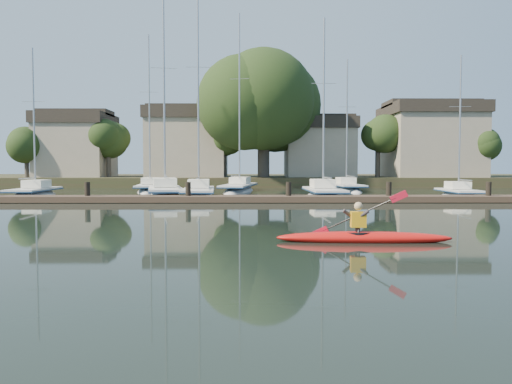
{
  "coord_description": "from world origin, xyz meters",
  "views": [
    {
      "loc": [
        0.79,
        -15.71,
        2.16
      ],
      "look_at": [
        0.95,
        2.54,
        1.2
      ],
      "focal_mm": 35.0,
      "sensor_mm": 36.0,
      "label": 1
    }
  ],
  "objects_px": {
    "sailboat_4": "(459,200)",
    "sailboat_6": "(239,194)",
    "sailboat_5": "(150,194)",
    "kayak": "(363,235)",
    "dock": "(238,199)",
    "sailboat_3": "(324,201)",
    "sailboat_2": "(199,200)",
    "sailboat_1": "(165,200)",
    "sailboat_7": "(347,193)",
    "sailboat_0": "(35,199)"
  },
  "relations": [
    {
      "from": "sailboat_1",
      "to": "sailboat_4",
      "type": "relative_size",
      "value": 1.42
    },
    {
      "from": "sailboat_1",
      "to": "sailboat_2",
      "type": "bearing_deg",
      "value": -15.27
    },
    {
      "from": "sailboat_7",
      "to": "sailboat_3",
      "type": "bearing_deg",
      "value": -112.59
    },
    {
      "from": "sailboat_1",
      "to": "sailboat_2",
      "type": "height_order",
      "value": "sailboat_2"
    },
    {
      "from": "sailboat_6",
      "to": "sailboat_7",
      "type": "distance_m",
      "value": 9.31
    },
    {
      "from": "dock",
      "to": "sailboat_3",
      "type": "bearing_deg",
      "value": 35.1
    },
    {
      "from": "sailboat_5",
      "to": "sailboat_6",
      "type": "relative_size",
      "value": 0.89
    },
    {
      "from": "kayak",
      "to": "sailboat_2",
      "type": "xyz_separation_m",
      "value": [
        -6.8,
        20.13,
        -0.38
      ]
    },
    {
      "from": "sailboat_4",
      "to": "sailboat_7",
      "type": "xyz_separation_m",
      "value": [
        -5.93,
        9.07,
        -0.01
      ]
    },
    {
      "from": "dock",
      "to": "sailboat_5",
      "type": "xyz_separation_m",
      "value": [
        -7.8,
        12.34,
        -0.38
      ]
    },
    {
      "from": "sailboat_4",
      "to": "sailboat_6",
      "type": "relative_size",
      "value": 0.67
    },
    {
      "from": "sailboat_2",
      "to": "sailboat_4",
      "type": "xyz_separation_m",
      "value": [
        17.78,
        -0.43,
        0.02
      ]
    },
    {
      "from": "kayak",
      "to": "sailboat_4",
      "type": "distance_m",
      "value": 22.56
    },
    {
      "from": "sailboat_6",
      "to": "sailboat_3",
      "type": "bearing_deg",
      "value": -46.3
    },
    {
      "from": "sailboat_2",
      "to": "sailboat_3",
      "type": "xyz_separation_m",
      "value": [
        8.53,
        -0.47,
        -0.01
      ]
    },
    {
      "from": "sailboat_1",
      "to": "sailboat_2",
      "type": "xyz_separation_m",
      "value": [
        2.32,
        -0.15,
        0.02
      ]
    },
    {
      "from": "sailboat_2",
      "to": "sailboat_4",
      "type": "distance_m",
      "value": 17.79
    },
    {
      "from": "sailboat_1",
      "to": "sailboat_5",
      "type": "xyz_separation_m",
      "value": [
        -2.63,
        7.74,
        0.03
      ]
    },
    {
      "from": "dock",
      "to": "sailboat_7",
      "type": "relative_size",
      "value": 2.71
    },
    {
      "from": "sailboat_1",
      "to": "sailboat_4",
      "type": "distance_m",
      "value": 20.11
    },
    {
      "from": "sailboat_2",
      "to": "sailboat_3",
      "type": "distance_m",
      "value": 8.54
    },
    {
      "from": "sailboat_1",
      "to": "sailboat_3",
      "type": "height_order",
      "value": "sailboat_1"
    },
    {
      "from": "sailboat_7",
      "to": "kayak",
      "type": "bearing_deg",
      "value": -102.48
    },
    {
      "from": "sailboat_0",
      "to": "sailboat_3",
      "type": "distance_m",
      "value": 20.14
    },
    {
      "from": "sailboat_0",
      "to": "sailboat_5",
      "type": "bearing_deg",
      "value": 44.38
    },
    {
      "from": "dock",
      "to": "sailboat_2",
      "type": "distance_m",
      "value": 5.3
    },
    {
      "from": "kayak",
      "to": "sailboat_2",
      "type": "height_order",
      "value": "sailboat_2"
    },
    {
      "from": "kayak",
      "to": "sailboat_4",
      "type": "bearing_deg",
      "value": 63.47
    },
    {
      "from": "sailboat_2",
      "to": "sailboat_5",
      "type": "relative_size",
      "value": 1.06
    },
    {
      "from": "sailboat_1",
      "to": "sailboat_7",
      "type": "bearing_deg",
      "value": 19.29
    },
    {
      "from": "sailboat_2",
      "to": "sailboat_4",
      "type": "relative_size",
      "value": 1.41
    },
    {
      "from": "kayak",
      "to": "sailboat_6",
      "type": "distance_m",
      "value": 28.31
    },
    {
      "from": "sailboat_3",
      "to": "sailboat_5",
      "type": "xyz_separation_m",
      "value": [
        -13.47,
        8.35,
        0.02
      ]
    },
    {
      "from": "sailboat_0",
      "to": "sailboat_7",
      "type": "xyz_separation_m",
      "value": [
        23.43,
        7.85,
        0.0
      ]
    },
    {
      "from": "sailboat_1",
      "to": "sailboat_6",
      "type": "bearing_deg",
      "value": 45.97
    },
    {
      "from": "dock",
      "to": "sailboat_4",
      "type": "bearing_deg",
      "value": 15.08
    },
    {
      "from": "kayak",
      "to": "sailboat_4",
      "type": "relative_size",
      "value": 0.46
    },
    {
      "from": "sailboat_0",
      "to": "sailboat_6",
      "type": "bearing_deg",
      "value": 24.0
    },
    {
      "from": "kayak",
      "to": "sailboat_6",
      "type": "height_order",
      "value": "sailboat_6"
    },
    {
      "from": "sailboat_4",
      "to": "sailboat_5",
      "type": "relative_size",
      "value": 0.75
    },
    {
      "from": "dock",
      "to": "sailboat_1",
      "type": "xyz_separation_m",
      "value": [
        -5.17,
        4.6,
        -0.41
      ]
    },
    {
      "from": "sailboat_3",
      "to": "sailboat_0",
      "type": "bearing_deg",
      "value": 175.37
    },
    {
      "from": "sailboat_1",
      "to": "sailboat_7",
      "type": "xyz_separation_m",
      "value": [
        14.17,
        8.49,
        0.02
      ]
    },
    {
      "from": "sailboat_2",
      "to": "sailboat_5",
      "type": "distance_m",
      "value": 9.31
    },
    {
      "from": "sailboat_7",
      "to": "sailboat_6",
      "type": "bearing_deg",
      "value": -177.73
    },
    {
      "from": "sailboat_1",
      "to": "sailboat_5",
      "type": "relative_size",
      "value": 1.06
    },
    {
      "from": "sailboat_0",
      "to": "sailboat_2",
      "type": "bearing_deg",
      "value": -6.46
    },
    {
      "from": "kayak",
      "to": "sailboat_5",
      "type": "bearing_deg",
      "value": 115.35
    },
    {
      "from": "dock",
      "to": "sailboat_7",
      "type": "height_order",
      "value": "sailboat_7"
    },
    {
      "from": "dock",
      "to": "sailboat_7",
      "type": "xyz_separation_m",
      "value": [
        9.0,
        13.1,
        -0.39
      ]
    }
  ]
}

